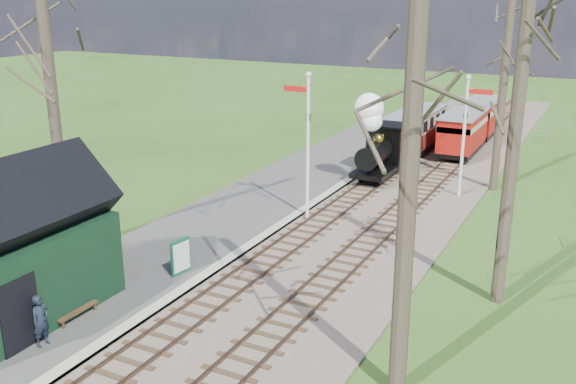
# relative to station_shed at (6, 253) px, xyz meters

# --- Properties ---
(distant_hills) EXTENTS (114.40, 48.00, 22.02)m
(distant_hills) POSITION_rel_station_shed_xyz_m (5.70, 60.38, -18.47)
(distant_hills) COLOR #385B23
(distant_hills) RESTS_ON ground
(ballast_bed) EXTENTS (8.00, 60.00, 0.10)m
(ballast_bed) POSITION_rel_station_shed_xyz_m (5.60, 18.00, -2.22)
(ballast_bed) COLOR brown
(ballast_bed) RESTS_ON ground
(track_near) EXTENTS (1.60, 60.00, 0.15)m
(track_near) POSITION_rel_station_shed_xyz_m (4.30, 18.00, -2.17)
(track_near) COLOR brown
(track_near) RESTS_ON ground
(track_far) EXTENTS (1.60, 60.00, 0.15)m
(track_far) POSITION_rel_station_shed_xyz_m (6.90, 18.00, -2.17)
(track_far) COLOR brown
(track_far) RESTS_ON ground
(platform) EXTENTS (5.00, 44.00, 0.20)m
(platform) POSITION_rel_station_shed_xyz_m (0.80, 10.00, -2.17)
(platform) COLOR #474442
(platform) RESTS_ON ground
(coping_strip) EXTENTS (0.40, 44.00, 0.21)m
(coping_strip) POSITION_rel_station_shed_xyz_m (3.10, 10.00, -2.16)
(coping_strip) COLOR #B2AD9E
(coping_strip) RESTS_ON ground
(station_shed) EXTENTS (3.25, 6.30, 4.78)m
(station_shed) POSITION_rel_station_shed_xyz_m (0.00, 0.00, 0.00)
(station_shed) COLOR black
(station_shed) RESTS_ON platform
(semaphore_near) EXTENTS (1.22, 0.24, 6.22)m
(semaphore_near) POSITION_rel_station_shed_xyz_m (3.53, 12.00, 1.35)
(semaphore_near) COLOR silver
(semaphore_near) RESTS_ON ground
(semaphore_far) EXTENTS (1.22, 0.24, 5.72)m
(semaphore_far) POSITION_rel_station_shed_xyz_m (8.67, 18.00, 1.08)
(semaphore_far) COLOR silver
(semaphore_far) RESTS_ON ground
(bare_trees) EXTENTS (15.51, 22.39, 12.00)m
(bare_trees) POSITION_rel_station_shed_xyz_m (5.63, 6.10, 2.94)
(bare_trees) COLOR #382D23
(bare_trees) RESTS_ON ground
(fence_line) EXTENTS (12.60, 0.08, 1.00)m
(fence_line) POSITION_rel_station_shed_xyz_m (4.60, 32.00, -1.72)
(fence_line) COLOR slate
(fence_line) RESTS_ON ground
(locomotive) EXTENTS (1.79, 4.18, 4.48)m
(locomotive) POSITION_rel_station_shed_xyz_m (4.29, 18.87, -0.20)
(locomotive) COLOR black
(locomotive) RESTS_ON ground
(coach) EXTENTS (2.09, 7.17, 2.20)m
(coach) POSITION_rel_station_shed_xyz_m (4.30, 24.93, -0.75)
(coach) COLOR black
(coach) RESTS_ON ground
(red_carriage_a) EXTENTS (1.97, 4.87, 2.07)m
(red_carriage_a) POSITION_rel_station_shed_xyz_m (6.90, 25.78, -0.83)
(red_carriage_a) COLOR black
(red_carriage_a) RESTS_ON ground
(red_carriage_b) EXTENTS (1.97, 4.87, 2.07)m
(red_carriage_b) POSITION_rel_station_shed_xyz_m (6.90, 31.28, -0.83)
(red_carriage_b) COLOR black
(red_carriage_b) RESTS_ON ground
(sign_board) EXTENTS (0.23, 0.84, 1.22)m
(sign_board) POSITION_rel_station_shed_xyz_m (2.37, 4.80, -1.46)
(sign_board) COLOR #104E30
(sign_board) RESTS_ON platform
(bench) EXTENTS (0.44, 1.45, 0.83)m
(bench) POSITION_rel_station_shed_xyz_m (1.37, 0.89, -1.68)
(bench) COLOR #49301A
(bench) RESTS_ON platform
(person) EXTENTS (0.35, 0.53, 1.45)m
(person) POSITION_rel_station_shed_xyz_m (1.81, -0.61, -1.34)
(person) COLOR black
(person) RESTS_ON platform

